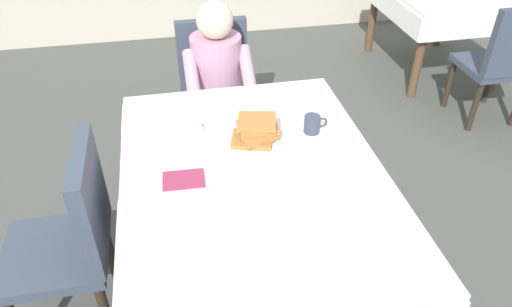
{
  "coord_description": "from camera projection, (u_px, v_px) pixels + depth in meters",
  "views": [
    {
      "loc": [
        -0.3,
        -1.53,
        1.98
      ],
      "look_at": [
        0.02,
        0.06,
        0.79
      ],
      "focal_mm": 33.34,
      "sensor_mm": 36.0,
      "label": 1
    }
  ],
  "objects": [
    {
      "name": "background_chair_empty",
      "position": [
        504.0,
        58.0,
        3.37
      ],
      "size": [
        0.44,
        0.45,
        0.93
      ],
      "color": "#384251",
      "rests_on": "ground"
    },
    {
      "name": "diner_person",
      "position": [
        218.0,
        78.0,
        2.83
      ],
      "size": [
        0.4,
        0.43,
        1.12
      ],
      "rotation": [
        0.0,
        0.0,
        3.14
      ],
      "color": "#B2849E",
      "rests_on": "ground"
    },
    {
      "name": "syrup_pitcher",
      "position": [
        198.0,
        126.0,
        2.21
      ],
      "size": [
        0.08,
        0.08,
        0.07
      ],
      "color": "silver",
      "rests_on": "dining_table_main"
    },
    {
      "name": "knife_right_of_plate",
      "position": [
        297.0,
        142.0,
        2.16
      ],
      "size": [
        0.02,
        0.2,
        0.0
      ],
      "primitive_type": "cube",
      "rotation": [
        0.0,
        0.0,
        1.53
      ],
      "color": "silver",
      "rests_on": "dining_table_main"
    },
    {
      "name": "plate_breakfast",
      "position": [
        255.0,
        143.0,
        2.15
      ],
      "size": [
        0.28,
        0.28,
        0.02
      ],
      "primitive_type": "cylinder",
      "color": "white",
      "rests_on": "dining_table_main"
    },
    {
      "name": "chair_diner",
      "position": [
        216.0,
        86.0,
        3.04
      ],
      "size": [
        0.44,
        0.45,
        0.93
      ],
      "rotation": [
        0.0,
        0.0,
        3.14
      ],
      "color": "#384251",
      "rests_on": "ground"
    },
    {
      "name": "breakfast_stack",
      "position": [
        256.0,
        131.0,
        2.11
      ],
      "size": [
        0.23,
        0.19,
        0.11
      ],
      "color": "#A36B33",
      "rests_on": "plate_breakfast"
    },
    {
      "name": "dining_table_main",
      "position": [
        253.0,
        188.0,
        2.05
      ],
      "size": [
        1.12,
        1.52,
        0.74
      ],
      "color": "silver",
      "rests_on": "ground"
    },
    {
      "name": "ground_plane",
      "position": [
        254.0,
        284.0,
        2.43
      ],
      "size": [
        14.0,
        14.0,
        0.0
      ],
      "primitive_type": "plane",
      "color": "#474C47"
    },
    {
      "name": "background_table_far",
      "position": [
        440.0,
        1.0,
        4.06
      ],
      "size": [
        0.92,
        1.12,
        0.74
      ],
      "color": "white",
      "rests_on": "ground"
    },
    {
      "name": "spoon_near_edge",
      "position": [
        279.0,
        185.0,
        1.92
      ],
      "size": [
        0.15,
        0.02,
        0.0
      ],
      "primitive_type": "cube",
      "rotation": [
        0.0,
        0.0,
        -0.03
      ],
      "color": "silver",
      "rests_on": "dining_table_main"
    },
    {
      "name": "napkin_folded",
      "position": [
        184.0,
        180.0,
        1.94
      ],
      "size": [
        0.18,
        0.13,
        0.01
      ],
      "primitive_type": "cube",
      "rotation": [
        0.0,
        0.0,
        -0.04
      ],
      "color": "#8C2D4C",
      "rests_on": "dining_table_main"
    },
    {
      "name": "cup_coffee",
      "position": [
        312.0,
        124.0,
        2.21
      ],
      "size": [
        0.11,
        0.08,
        0.08
      ],
      "color": "#333D4C",
      "rests_on": "dining_table_main"
    },
    {
      "name": "chair_left_side",
      "position": [
        74.0,
        233.0,
        2.0
      ],
      "size": [
        0.45,
        0.44,
        0.93
      ],
      "rotation": [
        0.0,
        0.0,
        1.57
      ],
      "color": "#384251",
      "rests_on": "ground"
    },
    {
      "name": "fork_left_of_plate",
      "position": [
        214.0,
        152.0,
        2.1
      ],
      "size": [
        0.02,
        0.18,
        0.0
      ],
      "primitive_type": "cube",
      "rotation": [
        0.0,
        0.0,
        1.54
      ],
      "color": "silver",
      "rests_on": "dining_table_main"
    }
  ]
}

